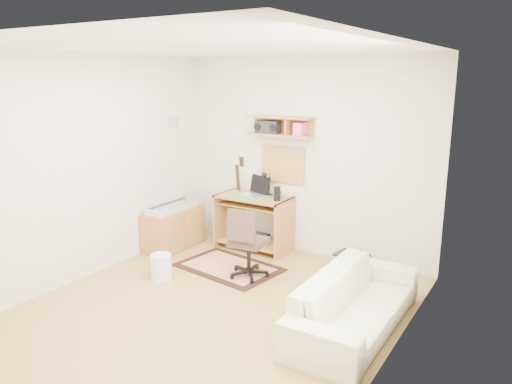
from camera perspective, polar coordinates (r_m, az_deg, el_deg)
The scene contains 22 objects.
floor at distance 5.23m, azimuth -4.81°, elevation -13.31°, with size 3.60×4.00×0.01m, color #A48444.
ceiling at distance 4.68m, azimuth -5.46°, elevation 16.59°, with size 3.60×4.00×0.01m, color white.
back_wall at distance 6.47m, azimuth 5.61°, elevation 4.10°, with size 3.60×0.01×2.60m, color beige.
left_wall at distance 6.02m, azimuth -19.01°, elevation 2.73°, with size 0.01×4.00×2.60m, color beige.
right_wall at distance 4.00m, azimuth 16.09°, elevation -2.23°, with size 0.01×4.00×2.60m, color beige.
wall_shelf at distance 6.44m, azimuth 2.76°, elevation 7.69°, with size 0.90×0.25×0.26m, color #B4733F.
cork_board at distance 6.60m, azimuth 3.15°, elevation 3.19°, with size 0.64×0.03×0.49m, color tan.
wall_photo at distance 6.99m, azimuth -9.60°, elevation 8.14°, with size 0.02×0.20×0.15m, color #4C8CBF.
desk at distance 6.73m, azimuth -0.23°, elevation -3.57°, with size 1.00×0.55×0.75m, color #B4733F, non-canonical shape.
laptop at distance 6.58m, azimuth -0.32°, elevation 0.65°, with size 0.36×0.36×0.27m, color silver, non-canonical shape.
speaker at distance 6.37m, azimuth 2.48°, elevation -0.18°, with size 0.08×0.08×0.19m, color black.
desk_lamp at distance 6.63m, azimuth 1.59°, elevation 0.93°, with size 0.11×0.11×0.32m, color black, non-canonical shape.
pencil_cup at distance 6.53m, azimuth 2.77°, elevation -0.28°, with size 0.06×0.06×0.09m, color #2D5187.
boombox at distance 6.52m, azimuth 1.40°, elevation 7.60°, with size 0.32×0.15×0.17m, color black.
rug at distance 6.19m, azimuth -3.20°, elevation -8.74°, with size 1.24×0.83×0.02m, color beige.
task_chair at distance 5.77m, azimuth -0.85°, elevation -5.84°, with size 0.45×0.45×0.87m, color #3B2B23, non-canonical shape.
cabinet at distance 6.90m, azimuth -9.61°, elevation -4.19°, with size 0.40×0.90×0.55m, color #B4733F.
music_keyboard at distance 6.81m, azimuth -9.71°, elevation -1.70°, with size 0.26×0.83×0.07m, color #B2B5BA.
guitar at distance 6.97m, azimuth -2.24°, elevation -0.92°, with size 0.33×0.21×1.23m, color #A15D31, non-canonical shape.
waste_basket at distance 5.94m, azimuth -11.01°, elevation -8.53°, with size 0.25×0.25×0.30m, color white.
printer at distance 6.32m, azimuth 11.05°, elevation -7.76°, with size 0.40×0.31×0.15m, color #A5A8AA.
sofa at distance 4.76m, azimuth 11.56°, elevation -11.46°, with size 1.85×0.54×0.72m, color beige.
Camera 1 is at (2.81, -3.73, 2.34)m, focal length 34.29 mm.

